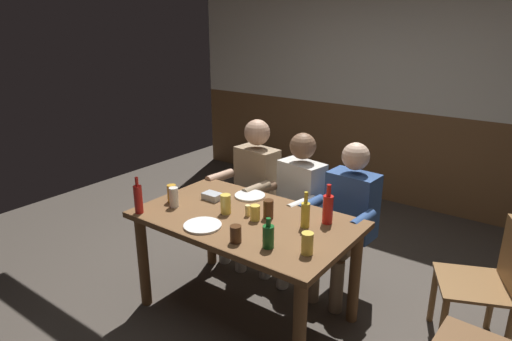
% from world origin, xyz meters
% --- Properties ---
extents(ground_plane, '(6.58, 6.58, 0.00)m').
position_xyz_m(ground_plane, '(0.00, 0.00, 0.00)').
color(ground_plane, '#423A33').
extents(back_wall_upper, '(5.48, 0.12, 1.54)m').
position_xyz_m(back_wall_upper, '(0.00, 2.62, 1.87)').
color(back_wall_upper, beige).
extents(back_wall_wainscot, '(5.48, 0.12, 1.09)m').
position_xyz_m(back_wall_wainscot, '(0.00, 2.62, 0.55)').
color(back_wall_wainscot, brown).
rests_on(back_wall_wainscot, ground_plane).
extents(dining_table, '(1.51, 0.91, 0.77)m').
position_xyz_m(dining_table, '(0.00, -0.15, 0.65)').
color(dining_table, brown).
rests_on(dining_table, ground_plane).
extents(person_0, '(0.55, 0.54, 1.27)m').
position_xyz_m(person_0, '(-0.46, 0.54, 0.70)').
color(person_0, '#997F60').
rests_on(person_0, ground_plane).
extents(person_1, '(0.55, 0.56, 1.22)m').
position_xyz_m(person_1, '(-0.01, 0.54, 0.67)').
color(person_1, silver).
rests_on(person_1, ground_plane).
extents(person_2, '(0.53, 0.53, 1.21)m').
position_xyz_m(person_2, '(0.45, 0.53, 0.67)').
color(person_2, '#2D4C84').
rests_on(person_2, ground_plane).
extents(chair_empty_near_left, '(0.58, 0.58, 0.88)m').
position_xyz_m(chair_empty_near_left, '(1.46, 0.49, 0.48)').
color(chair_empty_near_left, brown).
rests_on(chair_empty_near_left, ground_plane).
extents(table_candle, '(0.04, 0.04, 0.08)m').
position_xyz_m(table_candle, '(0.00, -0.12, 0.81)').
color(table_candle, '#F9E08C').
rests_on(table_candle, dining_table).
extents(condiment_caddy, '(0.14, 0.10, 0.05)m').
position_xyz_m(condiment_caddy, '(-0.40, -0.05, 0.80)').
color(condiment_caddy, '#B2B7BC').
rests_on(condiment_caddy, dining_table).
extents(plate_0, '(0.24, 0.24, 0.01)m').
position_xyz_m(plate_0, '(-0.20, 0.17, 0.78)').
color(plate_0, white).
rests_on(plate_0, dining_table).
extents(plate_1, '(0.25, 0.25, 0.01)m').
position_xyz_m(plate_1, '(-0.14, -0.44, 0.78)').
color(plate_1, white).
rests_on(plate_1, dining_table).
extents(bottle_0, '(0.06, 0.06, 0.27)m').
position_xyz_m(bottle_0, '(-0.65, -0.54, 0.88)').
color(bottle_0, red).
rests_on(bottle_0, dining_table).
extents(bottle_1, '(0.06, 0.06, 0.25)m').
position_xyz_m(bottle_1, '(0.41, -0.04, 0.86)').
color(bottle_1, gold).
rests_on(bottle_1, dining_table).
extents(bottle_2, '(0.07, 0.07, 0.19)m').
position_xyz_m(bottle_2, '(0.37, -0.41, 0.85)').
color(bottle_2, '#195923').
rests_on(bottle_2, dining_table).
extents(bottle_3, '(0.07, 0.07, 0.28)m').
position_xyz_m(bottle_3, '(0.50, 0.10, 0.88)').
color(bottle_3, red).
rests_on(bottle_3, dining_table).
extents(pint_glass_0, '(0.07, 0.07, 0.13)m').
position_xyz_m(pint_glass_0, '(-0.61, -0.26, 0.84)').
color(pint_glass_0, gold).
rests_on(pint_glass_0, dining_table).
extents(pint_glass_1, '(0.07, 0.07, 0.15)m').
position_xyz_m(pint_glass_1, '(-0.53, -0.32, 0.84)').
color(pint_glass_1, white).
rests_on(pint_glass_1, dining_table).
extents(pint_glass_2, '(0.07, 0.07, 0.13)m').
position_xyz_m(pint_glass_2, '(0.60, -0.34, 0.84)').
color(pint_glass_2, '#E5C64C').
rests_on(pint_glass_2, dining_table).
extents(pint_glass_3, '(0.07, 0.07, 0.14)m').
position_xyz_m(pint_glass_3, '(-0.15, -0.18, 0.84)').
color(pint_glass_3, '#E5C64C').
rests_on(pint_glass_3, dining_table).
extents(pint_glass_4, '(0.07, 0.07, 0.11)m').
position_xyz_m(pint_glass_4, '(0.17, -0.47, 0.83)').
color(pint_glass_4, '#4C2D19').
rests_on(pint_glass_4, dining_table).
extents(pint_glass_5, '(0.07, 0.07, 0.13)m').
position_xyz_m(pint_glass_5, '(0.13, -0.07, 0.84)').
color(pint_glass_5, '#4C2D19').
rests_on(pint_glass_5, dining_table).
extents(pint_glass_6, '(0.07, 0.07, 0.11)m').
position_xyz_m(pint_glass_6, '(0.08, -0.15, 0.83)').
color(pint_glass_6, '#E5C64C').
rests_on(pint_glass_6, dining_table).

